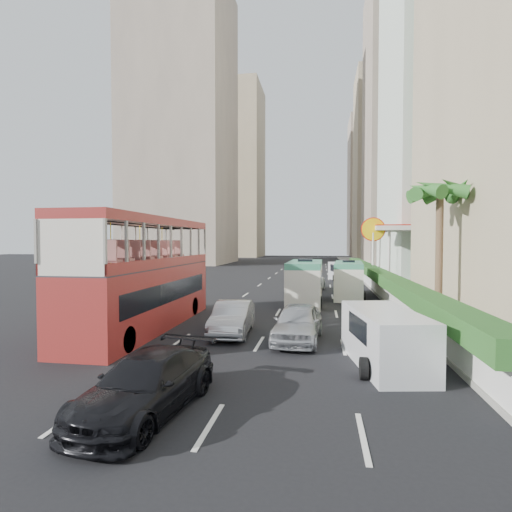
% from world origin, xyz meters
% --- Properties ---
extents(ground_plane, '(200.00, 200.00, 0.00)m').
position_xyz_m(ground_plane, '(0.00, 0.00, 0.00)').
color(ground_plane, black).
rests_on(ground_plane, ground).
extents(double_decker_bus, '(2.50, 11.00, 5.06)m').
position_xyz_m(double_decker_bus, '(-6.00, 0.00, 2.53)').
color(double_decker_bus, maroon).
rests_on(double_decker_bus, ground).
extents(car_silver_lane_a, '(1.69, 4.28, 1.39)m').
position_xyz_m(car_silver_lane_a, '(-1.79, -0.55, 0.00)').
color(car_silver_lane_a, '#B5B7BC').
rests_on(car_silver_lane_a, ground).
extents(car_silver_lane_b, '(2.06, 4.47, 1.49)m').
position_xyz_m(car_silver_lane_b, '(1.05, -1.33, 0.00)').
color(car_silver_lane_b, '#B5B7BC').
rests_on(car_silver_lane_b, ground).
extents(car_black, '(2.44, 4.81, 1.34)m').
position_xyz_m(car_black, '(-2.02, -8.58, 0.00)').
color(car_black, black).
rests_on(car_black, ground).
extents(van_asset, '(3.17, 5.30, 1.38)m').
position_xyz_m(van_asset, '(0.83, 14.86, 0.00)').
color(van_asset, silver).
rests_on(van_asset, ground).
extents(minibus_near, '(2.15, 6.16, 2.71)m').
position_xyz_m(minibus_near, '(0.97, 8.49, 1.36)').
color(minibus_near, silver).
rests_on(minibus_near, ground).
extents(minibus_far, '(2.26, 5.79, 2.52)m').
position_xyz_m(minibus_far, '(3.91, 11.90, 1.26)').
color(minibus_far, silver).
rests_on(minibus_far, ground).
extents(panel_van_near, '(2.50, 4.65, 1.77)m').
position_xyz_m(panel_van_near, '(3.97, -4.06, 0.88)').
color(panel_van_near, silver).
rests_on(panel_van_near, ground).
extents(panel_van_far, '(2.64, 4.76, 1.80)m').
position_xyz_m(panel_van_far, '(4.07, 25.04, 0.90)').
color(panel_van_far, silver).
rests_on(panel_van_far, ground).
extents(sidewalk, '(6.00, 120.00, 0.18)m').
position_xyz_m(sidewalk, '(9.00, 25.00, 0.09)').
color(sidewalk, '#99968C').
rests_on(sidewalk, ground).
extents(kerb_wall, '(0.30, 44.00, 1.00)m').
position_xyz_m(kerb_wall, '(6.20, 14.00, 0.68)').
color(kerb_wall, silver).
rests_on(kerb_wall, sidewalk).
extents(hedge, '(1.10, 44.00, 0.70)m').
position_xyz_m(hedge, '(6.20, 14.00, 1.53)').
color(hedge, '#2D6626').
rests_on(hedge, kerb_wall).
extents(palm_tree, '(0.36, 0.36, 6.40)m').
position_xyz_m(palm_tree, '(7.80, 4.00, 3.38)').
color(palm_tree, brown).
rests_on(palm_tree, sidewalk).
extents(shell_station, '(6.50, 8.00, 5.50)m').
position_xyz_m(shell_station, '(10.00, 23.00, 2.75)').
color(shell_station, silver).
rests_on(shell_station, ground).
extents(tower_stripe, '(16.00, 18.00, 58.00)m').
position_xyz_m(tower_stripe, '(18.00, 34.00, 29.00)').
color(tower_stripe, white).
rests_on(tower_stripe, ground).
extents(tower_mid, '(16.00, 16.00, 50.00)m').
position_xyz_m(tower_mid, '(18.00, 58.00, 25.00)').
color(tower_mid, tan).
rests_on(tower_mid, ground).
extents(tower_far_a, '(14.00, 14.00, 44.00)m').
position_xyz_m(tower_far_a, '(17.00, 82.00, 22.00)').
color(tower_far_a, tan).
rests_on(tower_far_a, ground).
extents(tower_far_b, '(14.00, 14.00, 40.00)m').
position_xyz_m(tower_far_b, '(17.00, 104.00, 20.00)').
color(tower_far_b, tan).
rests_on(tower_far_b, ground).
extents(tower_left_a, '(18.00, 18.00, 52.00)m').
position_xyz_m(tower_left_a, '(-24.00, 55.00, 26.00)').
color(tower_left_a, tan).
rests_on(tower_left_a, ground).
extents(tower_left_b, '(16.00, 16.00, 46.00)m').
position_xyz_m(tower_left_b, '(-22.00, 90.00, 23.00)').
color(tower_left_b, tan).
rests_on(tower_left_b, ground).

